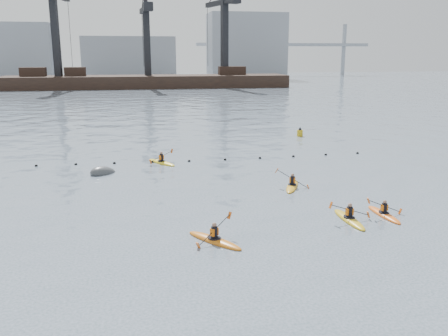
{
  "coord_description": "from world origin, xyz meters",
  "views": [
    {
      "loc": [
        -2.96,
        -15.46,
        8.62
      ],
      "look_at": [
        1.34,
        8.17,
        2.8
      ],
      "focal_mm": 38.0,
      "sensor_mm": 36.0,
      "label": 1
    }
  ],
  "objects_px": {
    "kayaker_5": "(162,162)",
    "mooring_buoy": "(103,173)",
    "kayaker_0": "(214,239)",
    "kayaker_4": "(384,214)",
    "nav_buoy": "(300,133)",
    "kayaker_3": "(292,186)",
    "kayaker_1": "(349,219)"
  },
  "relations": [
    {
      "from": "kayaker_0",
      "to": "kayaker_5",
      "type": "relative_size",
      "value": 0.97
    },
    {
      "from": "kayaker_5",
      "to": "nav_buoy",
      "type": "distance_m",
      "value": 18.41
    },
    {
      "from": "kayaker_0",
      "to": "kayaker_3",
      "type": "height_order",
      "value": "kayaker_3"
    },
    {
      "from": "kayaker_1",
      "to": "kayaker_5",
      "type": "bearing_deg",
      "value": 119.69
    },
    {
      "from": "kayaker_3",
      "to": "kayaker_4",
      "type": "height_order",
      "value": "kayaker_3"
    },
    {
      "from": "kayaker_0",
      "to": "kayaker_3",
      "type": "bearing_deg",
      "value": 14.2
    },
    {
      "from": "kayaker_3",
      "to": "nav_buoy",
      "type": "distance_m",
      "value": 20.22
    },
    {
      "from": "mooring_buoy",
      "to": "kayaker_3",
      "type": "bearing_deg",
      "value": -25.73
    },
    {
      "from": "mooring_buoy",
      "to": "nav_buoy",
      "type": "xyz_separation_m",
      "value": [
        19.68,
        12.87,
        0.34
      ]
    },
    {
      "from": "kayaker_1",
      "to": "nav_buoy",
      "type": "height_order",
      "value": "kayaker_1"
    },
    {
      "from": "kayaker_4",
      "to": "kayaker_5",
      "type": "relative_size",
      "value": 0.99
    },
    {
      "from": "kayaker_1",
      "to": "nav_buoy",
      "type": "relative_size",
      "value": 3.03
    },
    {
      "from": "kayaker_3",
      "to": "kayaker_4",
      "type": "bearing_deg",
      "value": -38.21
    },
    {
      "from": "mooring_buoy",
      "to": "kayaker_0",
      "type": "bearing_deg",
      "value": -67.28
    },
    {
      "from": "kayaker_5",
      "to": "nav_buoy",
      "type": "relative_size",
      "value": 2.81
    },
    {
      "from": "kayaker_1",
      "to": "kayaker_4",
      "type": "xyz_separation_m",
      "value": [
        2.21,
        0.41,
        -0.01
      ]
    },
    {
      "from": "kayaker_1",
      "to": "nav_buoy",
      "type": "distance_m",
      "value": 26.37
    },
    {
      "from": "kayaker_5",
      "to": "mooring_buoy",
      "type": "relative_size",
      "value": 1.49
    },
    {
      "from": "kayaker_3",
      "to": "kayaker_5",
      "type": "relative_size",
      "value": 1.04
    },
    {
      "from": "kayaker_3",
      "to": "mooring_buoy",
      "type": "height_order",
      "value": "kayaker_3"
    },
    {
      "from": "nav_buoy",
      "to": "kayaker_0",
      "type": "bearing_deg",
      "value": -116.66
    },
    {
      "from": "mooring_buoy",
      "to": "nav_buoy",
      "type": "height_order",
      "value": "nav_buoy"
    },
    {
      "from": "kayaker_5",
      "to": "nav_buoy",
      "type": "bearing_deg",
      "value": 0.41
    },
    {
      "from": "kayaker_4",
      "to": "nav_buoy",
      "type": "height_order",
      "value": "kayaker_4"
    },
    {
      "from": "kayaker_3",
      "to": "kayaker_5",
      "type": "xyz_separation_m",
      "value": [
        -8.15,
        8.64,
        0.0
      ]
    },
    {
      "from": "kayaker_5",
      "to": "kayaker_0",
      "type": "bearing_deg",
      "value": -118.23
    },
    {
      "from": "kayaker_0",
      "to": "mooring_buoy",
      "type": "distance_m",
      "value": 15.56
    },
    {
      "from": "kayaker_3",
      "to": "nav_buoy",
      "type": "bearing_deg",
      "value": 94.68
    },
    {
      "from": "kayaker_0",
      "to": "kayaker_1",
      "type": "distance_m",
      "value": 7.66
    },
    {
      "from": "kayaker_4",
      "to": "nav_buoy",
      "type": "relative_size",
      "value": 2.79
    },
    {
      "from": "kayaker_5",
      "to": "mooring_buoy",
      "type": "bearing_deg",
      "value": 176.69
    },
    {
      "from": "kayaker_3",
      "to": "mooring_buoy",
      "type": "bearing_deg",
      "value": 179.53
    }
  ]
}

